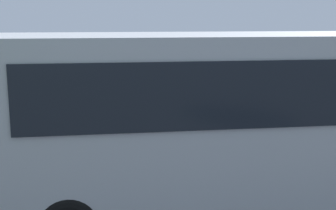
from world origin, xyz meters
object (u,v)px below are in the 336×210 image
Objects in this scene: spectator_left at (262,122)px; spectator_centre at (231,121)px; spectator_far_left at (298,121)px; traffic_cone at (122,114)px; spectator_right at (195,124)px; tour_bus at (272,124)px; parked_motorcycle_silver at (192,156)px; stunt_motorcycle at (65,93)px.

spectator_centre is (0.69, -0.31, -0.03)m from spectator_left.
spectator_far_left is 2.69× the size of traffic_cone.
spectator_far_left is 0.97× the size of spectator_right.
parked_motorcycle_silver is at bearing -62.03° from tour_bus.
traffic_cone is (2.39, -7.55, -1.34)m from tour_bus.
spectator_left is 2.88× the size of traffic_cone.
tour_bus reaches higher than spectator_centre.
spectator_left is 7.23m from stunt_motorcycle.
tour_bus reaches higher than spectator_far_left.
stunt_motorcycle is (3.20, -5.72, 0.54)m from parked_motorcycle_silver.
spectator_centre is 6.54m from stunt_motorcycle.
parked_motorcycle_silver is 1.06× the size of stunt_motorcycle.
spectator_far_left is at bearing 130.82° from traffic_cone.
spectator_left is at bearing 16.22° from spectator_far_left.
spectator_left reaches higher than traffic_cone.
spectator_centre is 0.92m from spectator_right.
spectator_far_left is 0.96× the size of spectator_centre.
tour_bus is 3.33m from spectator_far_left.
spectator_left reaches higher than stunt_motorcycle.
spectator_far_left is at bearing 179.65° from spectator_centre.
spectator_left reaches higher than spectator_right.
parked_motorcycle_silver reaches higher than traffic_cone.
spectator_left is at bearing 156.00° from spectator_centre.
tour_bus is 2.63m from spectator_left.
spectator_centre is at bearing -173.13° from spectator_right.
stunt_motorcycle is at bearing -48.97° from spectator_centre.
parked_motorcycle_silver is (1.78, 0.48, -0.61)m from spectator_left.
spectator_right is at bearing -71.86° from tour_bus.
spectator_left is at bearing -164.96° from parked_motorcycle_silver.
spectator_far_left is 1.07m from spectator_left.
spectator_far_left is at bearing -177.83° from spectator_right.
parked_motorcycle_silver is (0.18, 0.68, -0.56)m from spectator_right.
parked_motorcycle_silver is 5.73m from traffic_cone.
tour_bus is 2.53m from parked_motorcycle_silver.
stunt_motorcycle is at bearing -56.14° from spectator_right.
traffic_cone is (-1.86, 0.15, -0.72)m from stunt_motorcycle.
spectator_right is at bearing 123.86° from stunt_motorcycle.
tour_bus reaches higher than parked_motorcycle_silver.
spectator_far_left is at bearing -122.39° from tour_bus.
stunt_motorcycle is 2.00m from traffic_cone.
parked_motorcycle_silver is 6.58m from stunt_motorcycle.
spectator_right is at bearing 107.27° from traffic_cone.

